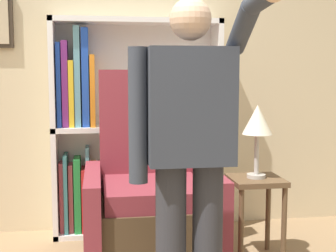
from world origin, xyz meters
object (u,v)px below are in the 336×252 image
at_px(bookcase, 116,131).
at_px(table_lamp, 257,123).
at_px(person_standing, 190,149).
at_px(side_table, 256,196).
at_px(armchair, 151,207).

bearing_deg(bookcase, table_lamp, -36.96).
distance_m(bookcase, table_lamp, 1.17).
height_order(person_standing, side_table, person_standing).
xyz_separation_m(armchair, person_standing, (0.09, -0.84, 0.53)).
height_order(person_standing, table_lamp, person_standing).
relative_size(person_standing, side_table, 2.84).
bearing_deg(table_lamp, armchair, -178.25).
relative_size(bookcase, table_lamp, 3.41).
height_order(armchair, side_table, armchair).
bearing_deg(person_standing, armchair, 96.41).
distance_m(bookcase, armchair, 0.86).
relative_size(bookcase, armchair, 1.30).
bearing_deg(bookcase, side_table, -36.96).
distance_m(person_standing, table_lamp, 1.08).
bearing_deg(person_standing, side_table, 53.59).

